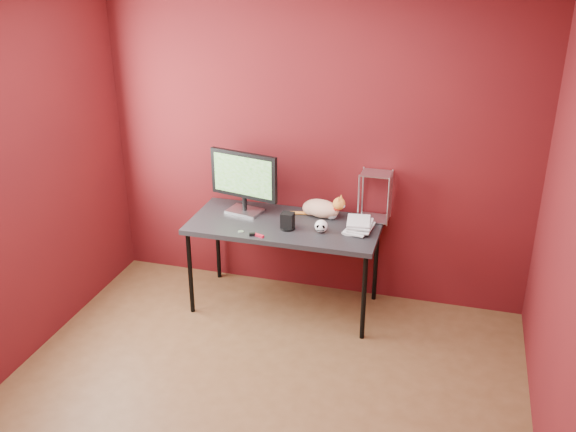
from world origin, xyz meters
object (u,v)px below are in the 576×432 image
(speaker, at_px, (288,222))
(book_stack, at_px, (351,171))
(desk, at_px, (285,229))
(skull_mug, at_px, (321,226))
(cat, at_px, (322,208))
(monitor, at_px, (244,179))

(speaker, bearing_deg, book_stack, 17.94)
(speaker, bearing_deg, desk, 119.36)
(skull_mug, bearing_deg, book_stack, 26.16)
(desk, distance_m, cat, 0.34)
(desk, bearing_deg, book_stack, 3.97)
(monitor, xyz_separation_m, speaker, (0.43, -0.22, -0.23))
(book_stack, bearing_deg, monitor, 174.56)
(skull_mug, bearing_deg, desk, 158.40)
(monitor, xyz_separation_m, cat, (0.63, 0.08, -0.21))
(desk, xyz_separation_m, book_stack, (0.51, 0.04, 0.52))
(speaker, height_order, book_stack, book_stack)
(skull_mug, bearing_deg, speaker, 176.58)
(speaker, bearing_deg, monitor, 154.28)
(cat, relative_size, skull_mug, 4.53)
(skull_mug, relative_size, speaker, 0.76)
(monitor, distance_m, speaker, 0.53)
(skull_mug, height_order, book_stack, book_stack)
(monitor, bearing_deg, skull_mug, -4.32)
(skull_mug, relative_size, book_stack, 0.11)
(monitor, height_order, speaker, monitor)
(skull_mug, bearing_deg, monitor, 157.14)
(speaker, distance_m, book_stack, 0.63)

